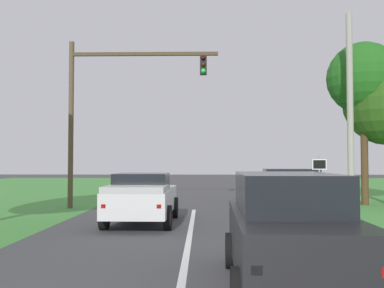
{
  "coord_description": "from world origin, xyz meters",
  "views": [
    {
      "loc": [
        0.37,
        -4.09,
        2.2
      ],
      "look_at": [
        -0.06,
        14.86,
        2.94
      ],
      "focal_mm": 41.53,
      "sensor_mm": 36.0,
      "label": 1
    }
  ],
  "objects_px": {
    "crossing_suv_far": "(288,185)",
    "extra_tree_1": "(363,79)",
    "pickup_truck_lead": "(142,197)",
    "keep_moving_sign": "(319,177)",
    "red_suv_near": "(288,228)",
    "utility_pole_right": "(350,111)",
    "traffic_light": "(109,99)"
  },
  "relations": [
    {
      "from": "pickup_truck_lead",
      "to": "extra_tree_1",
      "type": "xyz_separation_m",
      "value": [
        10.32,
        7.01,
        5.45
      ]
    },
    {
      "from": "utility_pole_right",
      "to": "red_suv_near",
      "type": "bearing_deg",
      "value": -112.99
    },
    {
      "from": "pickup_truck_lead",
      "to": "crossing_suv_far",
      "type": "xyz_separation_m",
      "value": [
        6.64,
        8.05,
        0.02
      ]
    },
    {
      "from": "keep_moving_sign",
      "to": "extra_tree_1",
      "type": "xyz_separation_m",
      "value": [
        3.28,
        3.81,
        4.83
      ]
    },
    {
      "from": "red_suv_near",
      "to": "keep_moving_sign",
      "type": "relative_size",
      "value": 1.99
    },
    {
      "from": "traffic_light",
      "to": "utility_pole_right",
      "type": "distance_m",
      "value": 11.08
    },
    {
      "from": "pickup_truck_lead",
      "to": "keep_moving_sign",
      "type": "relative_size",
      "value": 2.08
    },
    {
      "from": "keep_moving_sign",
      "to": "red_suv_near",
      "type": "bearing_deg",
      "value": -107.37
    },
    {
      "from": "red_suv_near",
      "to": "pickup_truck_lead",
      "type": "bearing_deg",
      "value": 114.74
    },
    {
      "from": "pickup_truck_lead",
      "to": "crossing_suv_far",
      "type": "relative_size",
      "value": 1.06
    },
    {
      "from": "red_suv_near",
      "to": "traffic_light",
      "type": "height_order",
      "value": "traffic_light"
    },
    {
      "from": "red_suv_near",
      "to": "crossing_suv_far",
      "type": "relative_size",
      "value": 1.02
    },
    {
      "from": "red_suv_near",
      "to": "extra_tree_1",
      "type": "xyz_separation_m",
      "value": [
        6.72,
        14.82,
        5.35
      ]
    },
    {
      "from": "extra_tree_1",
      "to": "keep_moving_sign",
      "type": "bearing_deg",
      "value": -130.71
    },
    {
      "from": "red_suv_near",
      "to": "traffic_light",
      "type": "xyz_separation_m",
      "value": [
        -5.9,
        12.9,
        4.11
      ]
    },
    {
      "from": "traffic_light",
      "to": "red_suv_near",
      "type": "bearing_deg",
      "value": -65.4
    },
    {
      "from": "red_suv_near",
      "to": "extra_tree_1",
      "type": "height_order",
      "value": "extra_tree_1"
    },
    {
      "from": "utility_pole_right",
      "to": "crossing_suv_far",
      "type": "bearing_deg",
      "value": 118.58
    },
    {
      "from": "traffic_light",
      "to": "keep_moving_sign",
      "type": "distance_m",
      "value": 10.19
    },
    {
      "from": "red_suv_near",
      "to": "extra_tree_1",
      "type": "distance_m",
      "value": 17.13
    },
    {
      "from": "red_suv_near",
      "to": "pickup_truck_lead",
      "type": "relative_size",
      "value": 0.96
    },
    {
      "from": "crossing_suv_far",
      "to": "extra_tree_1",
      "type": "xyz_separation_m",
      "value": [
        3.68,
        -1.04,
        5.44
      ]
    },
    {
      "from": "traffic_light",
      "to": "utility_pole_right",
      "type": "height_order",
      "value": "utility_pole_right"
    },
    {
      "from": "pickup_truck_lead",
      "to": "utility_pole_right",
      "type": "xyz_separation_m",
      "value": [
        8.72,
        4.25,
        3.5
      ]
    },
    {
      "from": "pickup_truck_lead",
      "to": "keep_moving_sign",
      "type": "bearing_deg",
      "value": 24.42
    },
    {
      "from": "utility_pole_right",
      "to": "extra_tree_1",
      "type": "bearing_deg",
      "value": 59.81
    },
    {
      "from": "keep_moving_sign",
      "to": "extra_tree_1",
      "type": "distance_m",
      "value": 6.98
    },
    {
      "from": "red_suv_near",
      "to": "keep_moving_sign",
      "type": "height_order",
      "value": "keep_moving_sign"
    },
    {
      "from": "pickup_truck_lead",
      "to": "extra_tree_1",
      "type": "distance_m",
      "value": 13.62
    },
    {
      "from": "red_suv_near",
      "to": "pickup_truck_lead",
      "type": "xyz_separation_m",
      "value": [
        -3.6,
        7.81,
        -0.1
      ]
    },
    {
      "from": "extra_tree_1",
      "to": "crossing_suv_far",
      "type": "bearing_deg",
      "value": 164.22
    },
    {
      "from": "keep_moving_sign",
      "to": "crossing_suv_far",
      "type": "distance_m",
      "value": 4.9
    }
  ]
}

